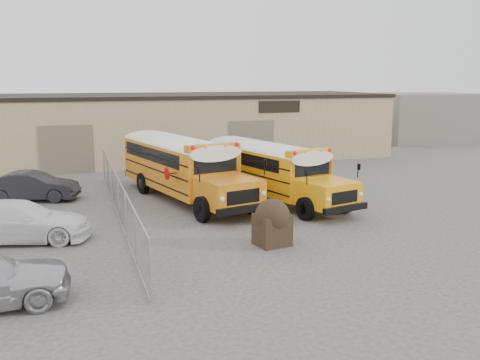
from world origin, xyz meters
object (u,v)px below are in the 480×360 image
object	(u,v)px
school_bus_right	(212,153)
car_white	(19,221)
school_bus_left	(136,149)
tarp_bundle	(272,221)
car_dark	(33,186)

from	to	relation	value
school_bus_right	car_white	world-z (taller)	school_bus_right
car_white	school_bus_left	bearing A→B (deg)	-14.94
tarp_bundle	car_white	distance (m)	9.16
school_bus_left	car_white	world-z (taller)	school_bus_left
school_bus_left	car_dark	size ratio (longest dim) A/B	2.52
tarp_bundle	car_dark	size ratio (longest dim) A/B	0.39
school_bus_right	tarp_bundle	xyz separation A→B (m)	(-1.12, -12.42, -0.75)
school_bus_left	tarp_bundle	xyz separation A→B (m)	(3.00, -14.41, -0.91)
school_bus_left	school_bus_right	size ratio (longest dim) A/B	1.10
school_bus_right	car_dark	bearing A→B (deg)	-166.22
school_bus_left	tarp_bundle	size ratio (longest dim) A/B	6.40
school_bus_left	car_white	bearing A→B (deg)	-116.52
tarp_bundle	school_bus_left	bearing A→B (deg)	101.75
school_bus_left	car_white	distance (m)	12.52
school_bus_left	car_dark	world-z (taller)	school_bus_left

